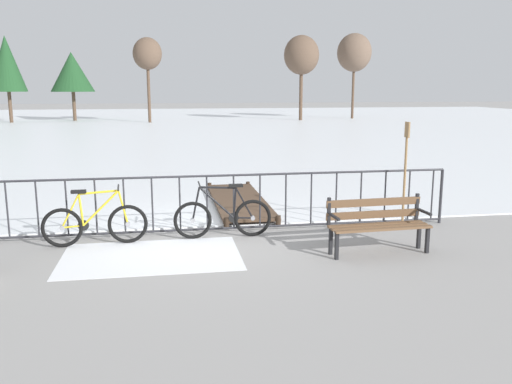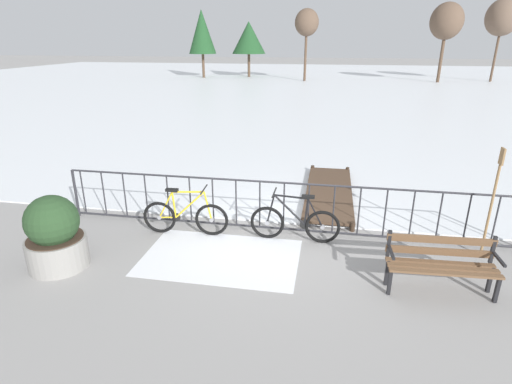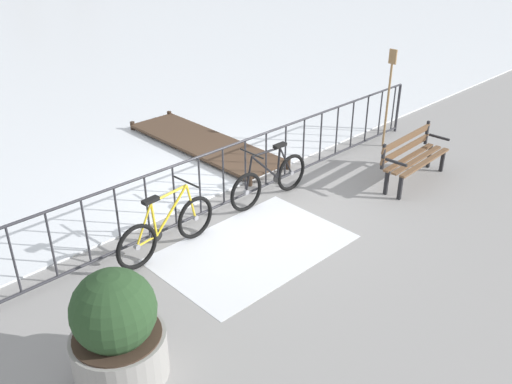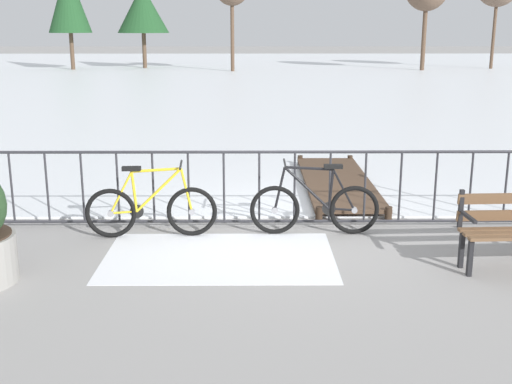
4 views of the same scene
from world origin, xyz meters
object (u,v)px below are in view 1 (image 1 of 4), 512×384
park_bench (377,221)px  oar_upright (405,168)px  bicycle_second (95,224)px  bicycle_near_railing (223,217)px

park_bench → oar_upright: 1.74m
bicycle_second → park_bench: size_ratio=1.06×
bicycle_second → oar_upright: size_ratio=0.86×
bicycle_near_railing → park_bench: bicycle_near_railing is taller
bicycle_near_railing → park_bench: 2.64m
bicycle_second → oar_upright: 5.55m
bicycle_near_railing → oar_upright: (3.35, 0.02, 0.77)m
park_bench → oar_upright: bearing=50.9°
bicycle_near_railing → park_bench: bearing=-28.1°
bicycle_near_railing → oar_upright: bearing=0.4°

